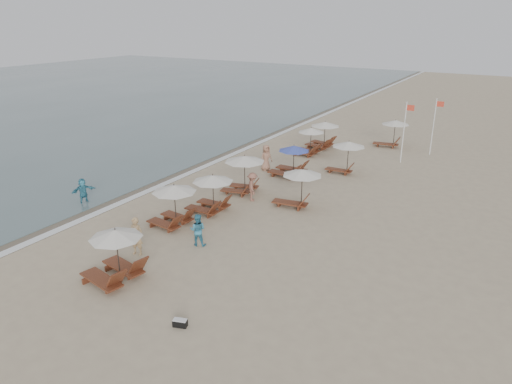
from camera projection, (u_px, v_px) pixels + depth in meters
The scene contains 21 objects.
ground at pixel (278, 264), 20.71m from camera, with size 160.00×160.00×0.00m, color tan.
wet_sand_band at pixel (192, 163), 34.73m from camera, with size 3.20×140.00×0.01m, color #6B5E4C.
foam_line at pixel (206, 166), 34.10m from camera, with size 0.50×140.00×0.02m, color white.
lounger_station_0 at pixel (113, 258), 19.07m from camera, with size 2.70×2.37×2.34m.
lounger_station_1 at pixel (172, 205), 24.07m from camera, with size 2.58×2.27×2.25m.
lounger_station_2 at pixel (210, 193), 25.82m from camera, with size 2.57×2.23×2.15m.
lounger_station_3 at pixel (242, 172), 28.51m from camera, with size 2.59×2.44×2.36m.
lounger_station_4 at pixel (290, 162), 31.78m from camera, with size 2.63×2.08×2.11m.
lounger_station_5 at pixel (308, 142), 36.45m from camera, with size 2.40×2.02×2.16m.
lounger_station_6 at pixel (322, 135), 38.41m from camera, with size 2.70×2.34×2.16m.
inland_station_0 at pixel (297, 185), 26.34m from camera, with size 2.75×2.24×2.22m.
inland_station_1 at pixel (345, 153), 32.03m from camera, with size 2.58×2.24×2.22m.
inland_station_2 at pixel (391, 131), 38.53m from camera, with size 2.77×2.24×2.22m.
beachgoer_near at pixel (136, 236), 21.22m from camera, with size 0.65×0.43×1.79m, color tan.
beachgoer_mid_a at pixel (198, 230), 22.10m from camera, with size 0.76×0.60×1.57m, color teal.
beachgoer_mid_b at pixel (253, 187), 27.45m from camera, with size 1.10×0.63×1.71m, color #8D5948.
beachgoer_far_b at pixel (266, 158), 32.82m from camera, with size 0.90×0.58×1.83m, color #9D6E55.
waterline_walker at pixel (83, 191), 27.14m from camera, with size 1.37×0.44×1.48m, color teal.
duffel_bag at pixel (180, 323), 16.49m from camera, with size 0.55×0.39×0.28m.
flag_pole_near at pixel (404, 130), 34.01m from camera, with size 0.60×0.08×4.47m.
flag_pole_far at pixel (434, 124), 35.99m from camera, with size 0.59×0.08×4.36m.
Camera 1 is at (8.51, -16.20, 10.22)m, focal length 33.15 mm.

